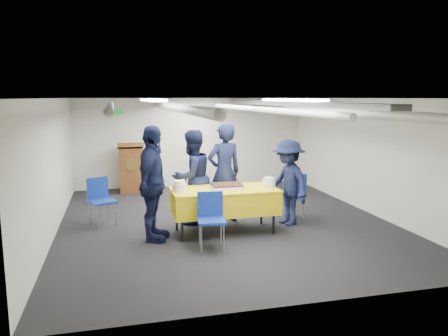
{
  "coord_description": "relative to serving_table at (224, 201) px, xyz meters",
  "views": [
    {
      "loc": [
        -1.94,
        -7.77,
        2.32
      ],
      "look_at": [
        -0.05,
        -0.2,
        1.05
      ],
      "focal_mm": 35.0,
      "sensor_mm": 36.0,
      "label": 1
    }
  ],
  "objects": [
    {
      "name": "plate_stack_left",
      "position": [
        -0.79,
        -0.05,
        0.3
      ],
      "size": [
        0.22,
        0.22,
        0.18
      ],
      "color": "white",
      "rests_on": "serving_table"
    },
    {
      "name": "sailor_a",
      "position": [
        0.16,
        0.66,
        0.37
      ],
      "size": [
        0.76,
        0.59,
        1.86
      ],
      "primitive_type": "imported",
      "rotation": [
        0.0,
        0.0,
        3.37
      ],
      "color": "black",
      "rests_on": "ground"
    },
    {
      "name": "sailor_d",
      "position": [
        1.25,
        0.19,
        0.22
      ],
      "size": [
        0.82,
        1.12,
        1.56
      ],
      "primitive_type": "imported",
      "rotation": [
        0.0,
        0.0,
        -1.32
      ],
      "color": "black",
      "rests_on": "ground"
    },
    {
      "name": "chair_near",
      "position": [
        -0.39,
        -0.7,
        -0.03
      ],
      "size": [
        0.47,
        0.47,
        0.87
      ],
      "color": "gray",
      "rests_on": "ground"
    },
    {
      "name": "podium",
      "position": [
        -1.44,
        3.72,
        0.05
      ],
      "size": [
        0.62,
        0.53,
        1.25
      ],
      "color": "brown",
      "rests_on": "ground"
    },
    {
      "name": "sheet_cake",
      "position": [
        0.03,
        -0.03,
        0.26
      ],
      "size": [
        0.54,
        0.42,
        0.09
      ],
      "color": "white",
      "rests_on": "serving_table"
    },
    {
      "name": "chair_right",
      "position": [
        1.53,
        0.56,
        -0.03
      ],
      "size": [
        0.57,
        0.57,
        0.87
      ],
      "color": "gray",
      "rests_on": "ground"
    },
    {
      "name": "room_shell",
      "position": [
        0.26,
        1.08,
        1.25
      ],
      "size": [
        6.0,
        7.0,
        2.3
      ],
      "color": "silver",
      "rests_on": "ground"
    },
    {
      "name": "chair_left",
      "position": [
        -2.09,
        0.98,
        -0.03
      ],
      "size": [
        0.56,
        0.56,
        0.87
      ],
      "color": "gray",
      "rests_on": "ground"
    },
    {
      "name": "ground",
      "position": [
        0.16,
        0.67,
        -0.56
      ],
      "size": [
        7.0,
        7.0,
        0.0
      ],
      "primitive_type": "plane",
      "color": "black",
      "rests_on": "ground"
    },
    {
      "name": "sailor_b",
      "position": [
        -0.44,
        0.68,
        0.31
      ],
      "size": [
        1.06,
        1.0,
        1.74
      ],
      "primitive_type": "imported",
      "rotation": [
        0.0,
        0.0,
        3.68
      ],
      "color": "black",
      "rests_on": "ground"
    },
    {
      "name": "sailor_c",
      "position": [
        -1.23,
        -0.14,
        0.38
      ],
      "size": [
        0.8,
        1.19,
        1.88
      ],
      "primitive_type": "imported",
      "rotation": [
        0.0,
        0.0,
        1.23
      ],
      "color": "black",
      "rests_on": "ground"
    },
    {
      "name": "plate_stack_right",
      "position": [
        0.79,
        -0.05,
        0.29
      ],
      "size": [
        0.22,
        0.22,
        0.17
      ],
      "color": "white",
      "rests_on": "serving_table"
    },
    {
      "name": "serving_table",
      "position": [
        0.0,
        0.0,
        0.0
      ],
      "size": [
        1.81,
        0.89,
        0.77
      ],
      "color": "black",
      "rests_on": "ground"
    }
  ]
}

